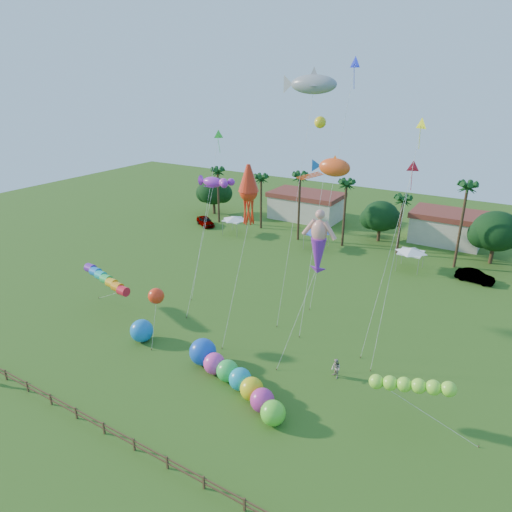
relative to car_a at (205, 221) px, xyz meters
The scene contains 22 objects.
ground 45.86m from the car_a, 54.15° to the right, with size 160.00×160.00×0.00m, color #285116.
tree_line 31.37m from the car_a, 12.65° to the left, with size 69.46×8.91×11.00m.
buildings_row 27.03m from the car_a, 28.37° to the left, with size 35.00×7.00×4.00m.
tent_row 20.96m from the car_a, ahead, with size 31.00×4.00×0.60m.
fence 50.84m from the car_a, 58.11° to the right, with size 36.12×0.12×1.00m.
car_a is the anchor object (origin of this frame).
car_b 42.85m from the car_a, ahead, with size 1.57×4.50×1.48m, color #4C4C54.
spectator_b 45.40m from the car_a, 38.57° to the right, with size 0.86×0.67×1.78m, color #AE9D91.
caterpillar_inflatable 44.35m from the car_a, 49.74° to the right, with size 11.54×5.83×2.41m.
blue_ball 36.92m from the car_a, 62.14° to the right, with size 2.22×2.22×2.22m, color blue.
rainbow_tube 32.57m from the car_a, 70.15° to the right, with size 8.41×3.36×3.89m.
green_worm 50.75m from the car_a, 38.34° to the right, with size 10.22×1.62×3.89m.
orange_ball_kite 37.30m from the car_a, 59.41° to the right, with size 1.58×2.35×5.71m.
merman_kite 42.05m from the car_a, 38.41° to the right, with size 2.60×5.41×13.14m.
fish_kite 38.88m from the car_a, 31.72° to the right, with size 4.88×6.61×16.92m.
shark_kite 39.52m from the car_a, 32.73° to the right, with size 6.63×7.95×24.39m.
squid_kite 38.15m from the car_a, 45.50° to the right, with size 2.39×5.54×16.87m.
lobster_kite 31.61m from the car_a, 50.05° to the right, with size 4.54×6.72×14.57m.
delta_kite_red 45.63m from the car_a, 27.82° to the right, with size 2.20×4.85×17.44m.
delta_kite_yellow 47.91m from the car_a, 29.02° to the right, with size 1.24×5.06×21.00m.
delta_kite_green 30.63m from the car_a, 48.04° to the right, with size 1.83×4.97×18.69m.
delta_kite_blue 41.30m from the car_a, 26.15° to the right, with size 2.56×4.02×25.78m.
Camera 1 is at (19.80, -22.34, 23.94)m, focal length 32.00 mm.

